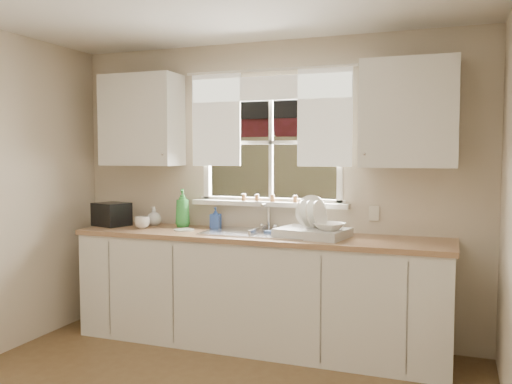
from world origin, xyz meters
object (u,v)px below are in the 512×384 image
(black_appliance, at_px, (112,214))
(soap_bottle_a, at_px, (183,208))
(cup, at_px, (142,222))
(dish_rack, at_px, (313,229))

(black_appliance, bearing_deg, soap_bottle_a, 31.12)
(soap_bottle_a, relative_size, black_appliance, 1.19)
(soap_bottle_a, bearing_deg, cup, -159.88)
(soap_bottle_a, relative_size, cup, 2.57)
(soap_bottle_a, distance_m, black_appliance, 0.65)
(soap_bottle_a, bearing_deg, dish_rack, -25.19)
(soap_bottle_a, height_order, cup, soap_bottle_a)
(dish_rack, xyz_separation_m, cup, (-1.50, -0.03, -0.01))
(soap_bottle_a, distance_m, cup, 0.37)
(cup, height_order, black_appliance, black_appliance)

